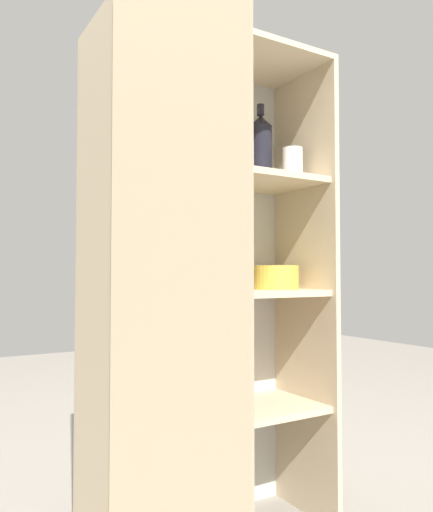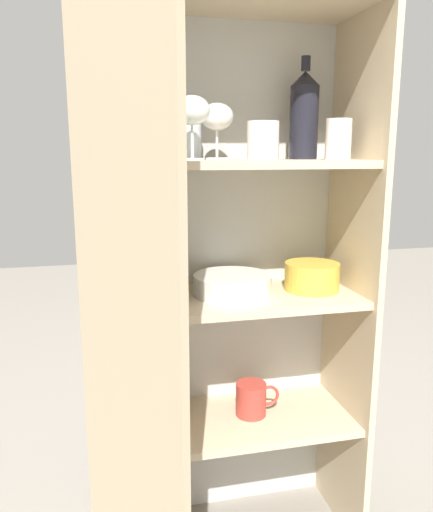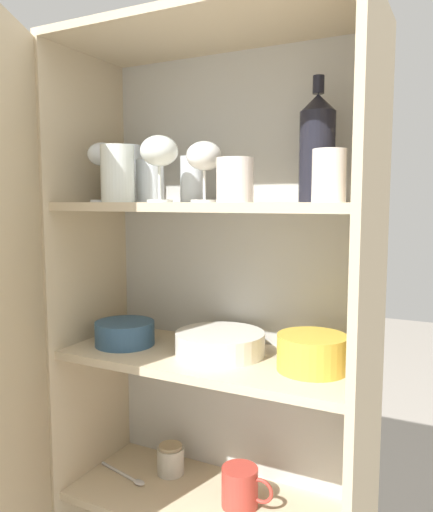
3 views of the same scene
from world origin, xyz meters
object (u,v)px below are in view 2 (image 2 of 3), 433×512
(plate_stack_white, at_px, (232,284))
(coffee_mug_primary, at_px, (252,399))
(wine_bottle, at_px, (304,115))
(serving_bowl_small, at_px, (140,292))
(storage_jar, at_px, (171,403))
(mixing_bowl_large, at_px, (312,275))

(plate_stack_white, relative_size, coffee_mug_primary, 1.65)
(wine_bottle, bearing_deg, serving_bowl_small, -169.72)
(plate_stack_white, distance_m, storage_jar, 0.39)
(plate_stack_white, bearing_deg, wine_bottle, 12.81)
(serving_bowl_small, xyz_separation_m, coffee_mug_primary, (0.31, 0.03, -0.35))
(mixing_bowl_large, relative_size, storage_jar, 1.92)
(plate_stack_white, height_order, mixing_bowl_large, mixing_bowl_large)
(mixing_bowl_large, bearing_deg, serving_bowl_small, -177.03)
(wine_bottle, relative_size, coffee_mug_primary, 2.09)
(wine_bottle, xyz_separation_m, plate_stack_white, (-0.21, -0.05, -0.45))
(serving_bowl_small, relative_size, storage_jar, 1.90)
(plate_stack_white, relative_size, mixing_bowl_large, 1.40)
(mixing_bowl_large, relative_size, serving_bowl_small, 1.01)
(wine_bottle, relative_size, plate_stack_white, 1.26)
(serving_bowl_small, distance_m, storage_jar, 0.38)
(wine_bottle, bearing_deg, plate_stack_white, -167.19)
(storage_jar, bearing_deg, plate_stack_white, -14.14)
(wine_bottle, relative_size, mixing_bowl_large, 1.78)
(storage_jar, bearing_deg, serving_bowl_small, -136.74)
(plate_stack_white, distance_m, serving_bowl_small, 0.25)
(mixing_bowl_large, xyz_separation_m, serving_bowl_small, (-0.48, -0.02, -0.01))
(plate_stack_white, relative_size, serving_bowl_small, 1.42)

